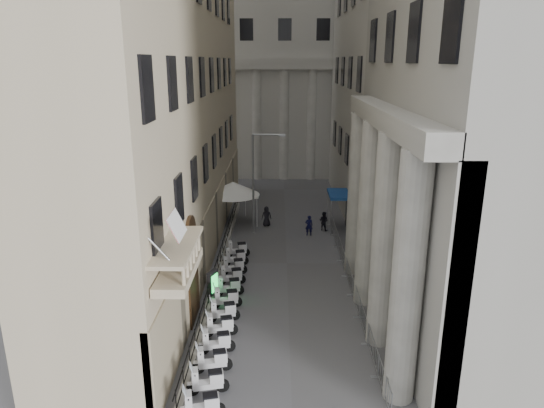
{
  "coord_description": "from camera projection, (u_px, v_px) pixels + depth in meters",
  "views": [
    {
      "loc": [
        -0.53,
        -10.48,
        12.91
      ],
      "look_at": [
        -0.96,
        17.85,
        4.5
      ],
      "focal_mm": 32.0,
      "sensor_mm": 36.0,
      "label": 1
    }
  ],
  "objects": [
    {
      "name": "barrier_7",
      "position": [
        335.0,
        241.0,
        36.11
      ],
      "size": [
        0.6,
        2.4,
        1.1
      ],
      "primitive_type": null,
      "color": "#9B9DA2",
      "rests_on": "ground"
    },
    {
      "name": "barrier_5",
      "position": [
        344.0,
        268.0,
        31.31
      ],
      "size": [
        0.6,
        2.4,
        1.1
      ],
      "primitive_type": null,
      "color": "#9B9DA2",
      "rests_on": "ground"
    },
    {
      "name": "scooter_10",
      "position": [
        236.0,
        265.0,
        31.81
      ],
      "size": [
        1.49,
        0.84,
        1.5
      ],
      "primitive_type": null,
      "rotation": [
        0.0,
        0.0,
        1.78
      ],
      "color": "silver",
      "rests_on": "ground"
    },
    {
      "name": "pedestrian_b",
      "position": [
        324.0,
        221.0,
        38.15
      ],
      "size": [
        0.94,
        0.89,
        1.54
      ],
      "primitive_type": "imported",
      "rotation": [
        0.0,
        0.0,
        2.59
      ],
      "color": "black",
      "rests_on": "ground"
    },
    {
      "name": "barrier_3",
      "position": [
        356.0,
        306.0,
        26.52
      ],
      "size": [
        0.6,
        2.4,
        1.1
      ],
      "primitive_type": null,
      "color": "#9B9DA2",
      "rests_on": "ground"
    },
    {
      "name": "scooter_1",
      "position": [
        208.0,
        393.0,
        19.57
      ],
      "size": [
        1.49,
        0.84,
        1.5
      ],
      "primitive_type": null,
      "rotation": [
        0.0,
        0.0,
        1.78
      ],
      "color": "silver",
      "rests_on": "ground"
    },
    {
      "name": "scooter_11",
      "position": [
        238.0,
        257.0,
        33.16
      ],
      "size": [
        1.49,
        0.84,
        1.5
      ],
      "primitive_type": null,
      "rotation": [
        0.0,
        0.0,
        1.78
      ],
      "color": "silver",
      "rests_on": "ground"
    },
    {
      "name": "barrier_8",
      "position": [
        332.0,
        230.0,
        38.5
      ],
      "size": [
        0.6,
        2.4,
        1.1
      ],
      "primitive_type": null,
      "color": "#9B9DA2",
      "rests_on": "ground"
    },
    {
      "name": "street_lamp",
      "position": [
        257.0,
        175.0,
        36.6
      ],
      "size": [
        2.53,
        0.3,
        7.72
      ],
      "rotation": [
        0.0,
        0.0,
        -0.05
      ],
      "color": "gray",
      "rests_on": "ground"
    },
    {
      "name": "blue_awning",
      "position": [
        338.0,
        229.0,
        38.57
      ],
      "size": [
        1.6,
        3.0,
        3.0
      ],
      "primitive_type": null,
      "color": "navy",
      "rests_on": "ground"
    },
    {
      "name": "scooter_4",
      "position": [
        221.0,
        336.0,
        23.65
      ],
      "size": [
        1.49,
        0.84,
        1.5
      ],
      "primitive_type": null,
      "rotation": [
        0.0,
        0.0,
        1.78
      ],
      "color": "silver",
      "rests_on": "ground"
    },
    {
      "name": "info_kiosk",
      "position": [
        213.0,
        286.0,
        26.89
      ],
      "size": [
        0.55,
        0.87,
        1.79
      ],
      "rotation": [
        0.0,
        0.0,
        -0.39
      ],
      "color": "black",
      "rests_on": "ground"
    },
    {
      "name": "scooter_5",
      "position": [
        224.0,
        321.0,
        25.01
      ],
      "size": [
        1.49,
        0.84,
        1.5
      ],
      "primitive_type": null,
      "rotation": [
        0.0,
        0.0,
        1.78
      ],
      "color": "silver",
      "rests_on": "ground"
    },
    {
      "name": "far_building",
      "position": [
        284.0,
        41.0,
        55.45
      ],
      "size": [
        22.0,
        10.0,
        30.0
      ],
      "primitive_type": "cube",
      "color": "beige",
      "rests_on": "ground"
    },
    {
      "name": "barrier_0",
      "position": [
        384.0,
        397.0,
        19.33
      ],
      "size": [
        0.6,
        2.4,
        1.1
      ],
      "primitive_type": null,
      "color": "#9B9DA2",
      "rests_on": "ground"
    },
    {
      "name": "scooter_8",
      "position": [
        232.0,
        284.0,
        29.09
      ],
      "size": [
        1.49,
        0.84,
        1.5
      ],
      "primitive_type": null,
      "rotation": [
        0.0,
        0.0,
        1.78
      ],
      "color": "silver",
      "rests_on": "ground"
    },
    {
      "name": "scooter_9",
      "position": [
        234.0,
        274.0,
        30.45
      ],
      "size": [
        1.49,
        0.84,
        1.5
      ],
      "primitive_type": null,
      "rotation": [
        0.0,
        0.0,
        1.78
      ],
      "color": "silver",
      "rests_on": "ground"
    },
    {
      "name": "iron_fence",
      "position": [
        220.0,
        270.0,
        31.03
      ],
      "size": [
        0.3,
        28.0,
        1.4
      ],
      "primitive_type": null,
      "color": "black",
      "rests_on": "ground"
    },
    {
      "name": "security_tent",
      "position": [
        241.0,
        190.0,
        38.76
      ],
      "size": [
        4.34,
        4.34,
        3.52
      ],
      "color": "silver",
      "rests_on": "ground"
    },
    {
      "name": "barrier_1",
      "position": [
        372.0,
        360.0,
        21.73
      ],
      "size": [
        0.6,
        2.4,
        1.1
      ],
      "primitive_type": null,
      "color": "#9B9DA2",
      "rests_on": "ground"
    },
    {
      "name": "barrier_6",
      "position": [
        339.0,
        254.0,
        33.71
      ],
      "size": [
        0.6,
        2.4,
        1.1
      ],
      "primitive_type": null,
      "color": "#9B9DA2",
      "rests_on": "ground"
    },
    {
      "name": "barrier_4",
      "position": [
        349.0,
        286.0,
        28.92
      ],
      "size": [
        0.6,
        2.4,
        1.1
      ],
      "primitive_type": null,
      "color": "#9B9DA2",
      "rests_on": "ground"
    },
    {
      "name": "scooter_6",
      "position": [
        227.0,
        307.0,
        26.37
      ],
      "size": [
        1.49,
        0.84,
        1.5
      ],
      "primitive_type": null,
      "rotation": [
        0.0,
        0.0,
        1.78
      ],
      "color": "silver",
      "rests_on": "ground"
    },
    {
      "name": "pedestrian_c",
      "position": [
        267.0,
        216.0,
        39.17
      ],
      "size": [
        0.86,
        0.62,
        1.63
      ],
      "primitive_type": "imported",
      "rotation": [
        0.0,
        0.0,
        3.28
      ],
      "color": "black",
      "rests_on": "ground"
    },
    {
      "name": "scooter_7",
      "position": [
        229.0,
        295.0,
        27.73
      ],
      "size": [
        1.49,
        0.84,
        1.5
      ],
      "primitive_type": null,
      "rotation": [
        0.0,
        0.0,
        1.78
      ],
      "color": "silver",
      "rests_on": "ground"
    },
    {
      "name": "scooter_3",
      "position": [
        217.0,
        353.0,
        22.29
      ],
      "size": [
        1.49,
        0.84,
        1.5
      ],
      "primitive_type": null,
      "rotation": [
        0.0,
        0.0,
        1.78
      ],
      "color": "silver",
      "rests_on": "ground"
    },
    {
      "name": "barrier_2",
      "position": [
        363.0,
        330.0,
        24.13
      ],
      "size": [
        0.6,
        2.4,
        1.1
      ],
      "primitive_type": null,
      "color": "#9B9DA2",
      "rests_on": "ground"
    },
    {
      "name": "scooter_2",
      "position": [
        213.0,
        372.0,
        20.93
      ],
      "size": [
        1.49,
        0.84,
        1.5
      ],
      "primitive_type": null,
      "rotation": [
        0.0,
        0.0,
        1.78
      ],
      "color": "silver",
      "rests_on": "ground"
    },
    {
      "name": "pedestrian_a",
      "position": [
        309.0,
        225.0,
        37.04
      ],
      "size": [
        0.59,
        0.41,
        1.59
      ],
      "primitive_type": "imported",
      "rotation": [
        0.0,
        0.0,
        3.19
      ],
      "color": "black",
      "rests_on": "ground"
    }
  ]
}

